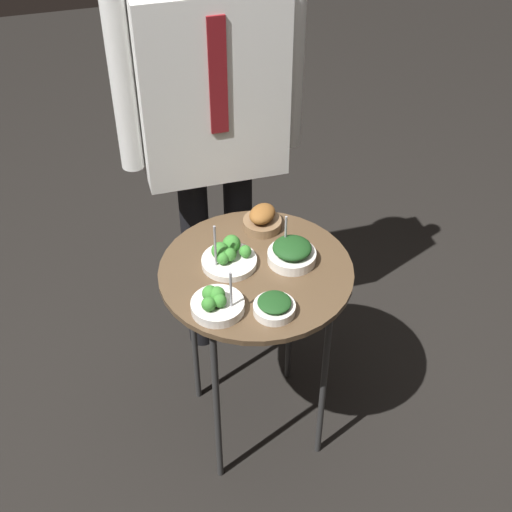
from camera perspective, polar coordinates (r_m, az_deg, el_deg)
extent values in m
plane|color=black|center=(2.57, 0.00, -13.08)|extent=(8.00, 8.00, 0.00)
cylinder|color=brown|center=(2.04, 0.00, -1.26)|extent=(0.56, 0.56, 0.02)
cylinder|color=#2D2D2D|center=(2.23, 5.43, -10.11)|extent=(0.02, 0.02, 0.69)
cylinder|color=#2D2D2D|center=(2.17, -3.15, -12.01)|extent=(0.02, 0.02, 0.69)
cylinder|color=#2D2D2D|center=(2.44, 2.74, -4.26)|extent=(0.02, 0.02, 0.69)
cylinder|color=#2D2D2D|center=(2.38, -5.03, -5.79)|extent=(0.02, 0.02, 0.69)
cylinder|color=silver|center=(2.06, 2.87, -0.05)|extent=(0.14, 0.14, 0.03)
ellipsoid|color=#194219|center=(2.04, 2.91, 0.66)|extent=(0.11, 0.11, 0.04)
cylinder|color=#939399|center=(2.05, 2.38, 1.69)|extent=(0.01, 0.01, 0.13)
cylinder|color=silver|center=(1.90, 1.51, -4.22)|extent=(0.11, 0.11, 0.03)
ellipsoid|color=#194219|center=(1.89, 1.52, -3.71)|extent=(0.09, 0.09, 0.02)
cylinder|color=silver|center=(2.05, -2.16, -0.45)|extent=(0.16, 0.16, 0.02)
sphere|color=#387F2D|center=(2.04, -0.86, 0.38)|extent=(0.04, 0.04, 0.04)
sphere|color=#387F2D|center=(2.05, -1.97, 0.99)|extent=(0.05, 0.05, 0.05)
sphere|color=#387F2D|center=(2.03, -2.89, 0.43)|extent=(0.05, 0.05, 0.05)
sphere|color=#387F2D|center=(2.02, -2.68, -0.18)|extent=(0.04, 0.04, 0.04)
sphere|color=#387F2D|center=(2.03, -2.15, 0.13)|extent=(0.04, 0.04, 0.04)
cylinder|color=#939399|center=(1.99, -3.27, 0.61)|extent=(0.01, 0.01, 0.16)
cylinder|color=silver|center=(1.91, -3.09, -4.02)|extent=(0.14, 0.14, 0.03)
sphere|color=#387F2D|center=(1.89, -3.00, -3.29)|extent=(0.03, 0.03, 0.03)
sphere|color=#387F2D|center=(1.89, -3.13, -3.10)|extent=(0.04, 0.04, 0.04)
sphere|color=#387F2D|center=(1.90, -3.70, -3.00)|extent=(0.04, 0.04, 0.04)
sphere|color=#387F2D|center=(1.87, -3.81, -3.87)|extent=(0.04, 0.04, 0.04)
sphere|color=#387F2D|center=(1.88, -2.92, -3.59)|extent=(0.04, 0.04, 0.04)
cylinder|color=#939399|center=(1.86, -2.01, -3.00)|extent=(0.01, 0.01, 0.14)
cylinder|color=brown|center=(2.18, 0.50, 2.60)|extent=(0.12, 0.12, 0.03)
ellipsoid|color=brown|center=(2.16, 0.51, 3.40)|extent=(0.12, 0.12, 0.05)
cylinder|color=black|center=(2.56, -4.73, -0.44)|extent=(0.10, 0.10, 0.79)
cylinder|color=black|center=(2.59, -1.38, 0.16)|extent=(0.10, 0.10, 0.79)
cube|color=silver|center=(2.19, -3.68, 13.66)|extent=(0.44, 0.21, 0.59)
cube|color=maroon|center=(2.06, -3.06, 14.10)|extent=(0.05, 0.01, 0.35)
cylinder|color=silver|center=(2.15, -10.58, 13.19)|extent=(0.07, 0.07, 0.54)
cylinder|color=silver|center=(2.24, 2.93, 15.01)|extent=(0.07, 0.07, 0.54)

